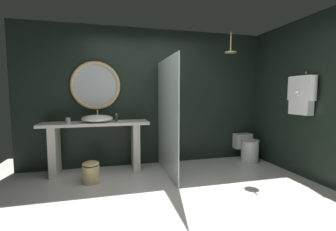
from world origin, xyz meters
name	(u,v)px	position (x,y,z in m)	size (l,w,h in m)	color
ground_plane	(178,207)	(0.00, 0.00, 0.00)	(5.76, 5.76, 0.00)	silver
back_wall_panel	(150,97)	(0.00, 1.90, 1.30)	(4.80, 0.10, 2.60)	black
side_wall_right	(295,98)	(2.35, 0.76, 1.30)	(0.10, 2.47, 2.60)	black
vanity_counter	(97,140)	(-1.01, 1.58, 0.57)	(1.80, 0.51, 0.88)	silver
vessel_sink	(97,118)	(-0.98, 1.54, 0.95)	(0.53, 0.43, 0.20)	white
tumbler_cup	(68,120)	(-1.45, 1.57, 0.93)	(0.08, 0.08, 0.09)	silver
soap_dispenser	(116,118)	(-0.66, 1.59, 0.95)	(0.05, 0.05, 0.14)	#3D3323
round_wall_mirror	(96,86)	(-1.01, 1.81, 1.52)	(0.87, 0.07, 0.87)	#D6B77F
shower_glass_panel	(167,117)	(0.16, 1.18, 0.98)	(0.02, 1.35, 1.96)	silver
rain_shower_head	(231,50)	(1.40, 1.33, 2.17)	(0.20, 0.20, 0.38)	#D6B77F
hanging_bathrobe	(301,94)	(2.21, 0.50, 1.37)	(0.20, 0.54, 0.69)	#D6B77F
toilet	(248,147)	(1.96, 1.54, 0.27)	(0.37, 0.56, 0.53)	white
waste_bin	(91,172)	(-1.07, 1.08, 0.17)	(0.26, 0.26, 0.34)	#D6B77F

